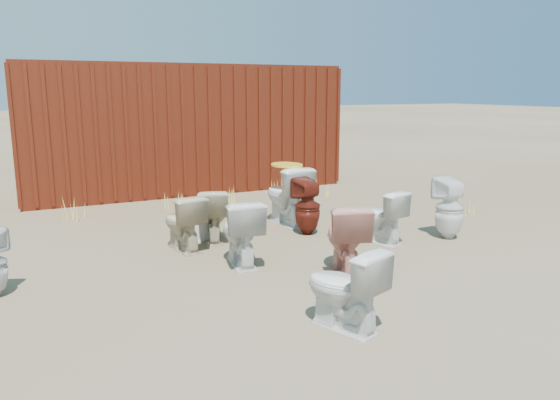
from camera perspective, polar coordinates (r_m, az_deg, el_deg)
name	(u,v)px	position (r m, az deg, el deg)	size (l,w,h in m)	color
ground	(302,253)	(6.63, 2.31, -5.60)	(100.00, 100.00, 0.00)	brown
shipping_container	(178,127)	(11.20, -10.56, 7.51)	(6.00, 2.40, 2.40)	#4C120C
toilet_front_a	(344,288)	(4.54, 6.69, -9.15)	(0.40, 0.69, 0.71)	white
toilet_front_pink	(346,238)	(5.92, 6.90, -3.91)	(0.43, 0.75, 0.77)	tan
toilet_front_c	(241,232)	(6.13, -4.11, -3.34)	(0.43, 0.75, 0.76)	white
toilet_front_maroon	(307,206)	(7.41, 2.88, -0.68)	(0.35, 0.35, 0.77)	#5F1A10
toilet_front_e	(380,216)	(7.12, 10.39, -1.68)	(0.39, 0.68, 0.69)	white
toilet_back_beige_left	(183,223)	(6.78, -10.11, -2.33)	(0.39, 0.68, 0.69)	#C6B590
toilet_back_beige_right	(213,215)	(7.12, -7.06, -1.55)	(0.39, 0.68, 0.70)	#C4B68F
toilet_back_yellowlid	(287,195)	(7.96, 0.70, 0.52)	(0.48, 0.84, 0.86)	white
toilet_back_e	(450,208)	(7.53, 17.31, -0.81)	(0.37, 0.38, 0.82)	white
yellow_lid	(287,165)	(7.89, 0.71, 3.68)	(0.44, 0.55, 0.03)	gold
loose_tank	(191,227)	(7.23, -9.25, -2.85)	(0.50, 0.20, 0.35)	white
loose_lid_near	(202,207)	(9.20, -8.17, -0.74)	(0.38, 0.49, 0.02)	tan
loose_lid_far	(241,236)	(7.35, -4.12, -3.80)	(0.36, 0.47, 0.02)	tan
weed_clump_a	(76,210)	(8.81, -20.58, -0.95)	(0.36, 0.36, 0.32)	#CABC50
weed_clump_b	(227,197)	(9.27, -5.59, 0.33)	(0.32, 0.32, 0.31)	#CABC50
weed_clump_c	(320,189)	(10.00, 4.20, 1.18)	(0.36, 0.36, 0.31)	#CABC50
weed_clump_d	(175,202)	(9.18, -10.87, -0.20)	(0.30, 0.30, 0.23)	#CABC50
weed_clump_e	(277,187)	(10.24, -0.28, 1.34)	(0.34, 0.34, 0.27)	#CABC50
weed_clump_f	(467,208)	(9.04, 18.91, -0.84)	(0.28, 0.28, 0.22)	#CABC50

